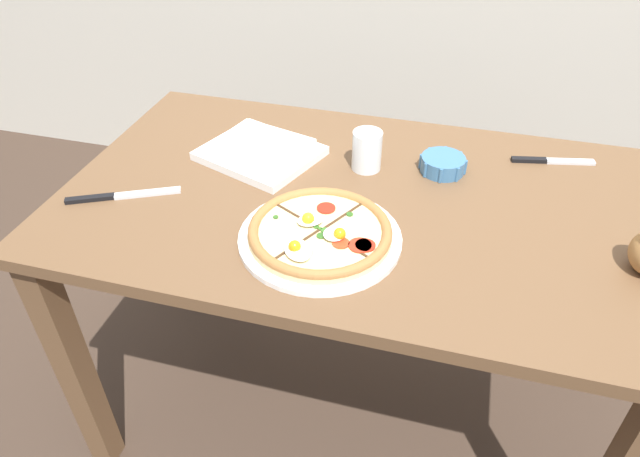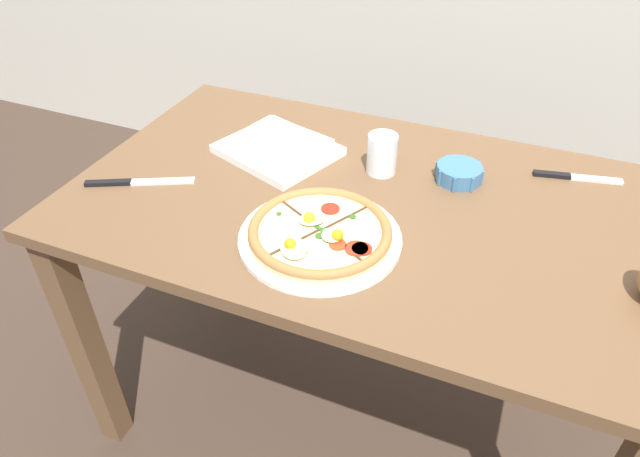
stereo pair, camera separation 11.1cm
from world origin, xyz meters
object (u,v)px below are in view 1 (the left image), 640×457
knife_main (122,196)px  dining_table (353,236)px  water_glass (367,153)px  knife_spare (552,161)px  pizza (320,233)px  ramekin_bowl (443,164)px  napkin_folded (260,151)px

knife_main → dining_table: bearing=-10.4°
dining_table → knife_main: bearing=-164.2°
dining_table → water_glass: bearing=90.2°
dining_table → knife_spare: knife_spare is taller
pizza → dining_table: bearing=79.1°
ramekin_bowl → pizza: bearing=-122.6°
water_glass → ramekin_bowl: bearing=10.6°
dining_table → pizza: 0.22m
pizza → knife_main: 0.46m
napkin_folded → knife_main: bearing=-134.0°
napkin_folded → knife_main: (-0.23, -0.24, -0.01)m
knife_spare → water_glass: water_glass is taller
pizza → water_glass: bearing=83.6°
napkin_folded → water_glass: water_glass is taller
napkin_folded → knife_spare: (0.68, 0.16, -0.01)m
dining_table → napkin_folded: (-0.26, 0.10, 0.13)m
knife_main → water_glass: 0.55m
knife_main → water_glass: size_ratio=2.42×
dining_table → water_glass: size_ratio=13.69×
dining_table → knife_spare: (0.42, 0.26, 0.12)m
dining_table → knife_main: (-0.49, -0.14, 0.12)m
knife_spare → dining_table: bearing=-160.2°
napkin_folded → knife_spare: napkin_folded is taller
dining_table → knife_main: knife_main is taller
knife_main → knife_spare: size_ratio=1.17×
pizza → knife_main: size_ratio=1.42×
pizza → water_glass: 0.29m
pizza → ramekin_bowl: (0.21, 0.32, 0.00)m
pizza → knife_spare: bearing=43.5°
dining_table → knife_main: 0.52m
dining_table → knife_main: size_ratio=5.65×
pizza → knife_spare: (0.46, 0.43, -0.01)m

